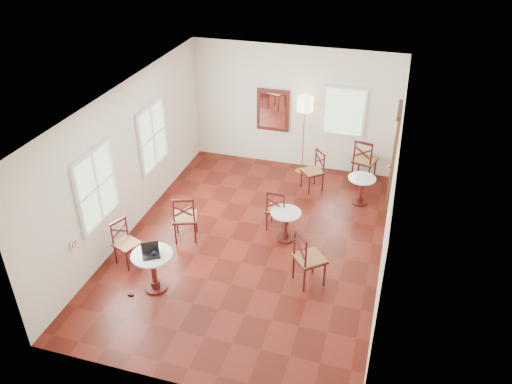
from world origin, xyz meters
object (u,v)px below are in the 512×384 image
cafe_table_mid (286,222)px  floor_lamp (305,109)px  cafe_table_back (361,187)px  chair_near_a (185,217)px  chair_mid_b (308,258)px  power_adapter (131,295)px  cafe_table_near (153,267)px  navy_mug (154,254)px  chair_back_b (313,171)px  laptop (151,252)px  chair_near_b (126,243)px  chair_mid_a (277,209)px  water_glass (156,247)px  mouse (158,257)px  chair_back_a (364,160)px

cafe_table_mid → floor_lamp: floor_lamp is taller
cafe_table_mid → cafe_table_back: bearing=54.7°
chair_near_a → chair_mid_b: size_ratio=0.96×
chair_mid_b → power_adapter: 3.14m
cafe_table_near → cafe_table_mid: bearing=48.2°
power_adapter → navy_mug: bearing=34.2°
cafe_table_mid → floor_lamp: (-0.27, 2.84, 1.25)m
floor_lamp → navy_mug: 5.22m
chair_back_b → navy_mug: bearing=-65.9°
chair_back_b → navy_mug: chair_back_b is taller
cafe_table_near → laptop: 0.34m
chair_near_b → chair_mid_b: bearing=-61.6°
chair_near_a → chair_mid_a: 1.86m
chair_near_a → navy_mug: bearing=75.3°
chair_mid_a → chair_back_b: chair_back_b is taller
chair_near_b → chair_back_b: chair_back_b is taller
chair_mid_b → chair_near_a: bearing=36.4°
cafe_table_near → floor_lamp: bearing=72.2°
floor_lamp → power_adapter: bearing=-110.1°
cafe_table_near → chair_near_b: bearing=147.4°
chair_near_b → navy_mug: chair_near_b is taller
cafe_table_near → water_glass: (0.01, 0.14, 0.34)m
chair_near_a → chair_mid_b: chair_mid_b is taller
chair_near_b → mouse: size_ratio=8.10×
chair_near_b → chair_mid_a: chair_mid_a is taller
cafe_table_back → chair_back_b: bearing=164.4°
floor_lamp → chair_mid_b: bearing=-76.7°
chair_back_a → water_glass: bearing=73.0°
chair_mid_b → chair_back_a: 4.00m
floor_lamp → laptop: bearing=-107.8°
chair_near_a → chair_mid_a: (1.65, 0.86, -0.05)m
mouse → floor_lamp: bearing=56.4°
chair_near_b → water_glass: size_ratio=8.55×
cafe_table_mid → water_glass: 2.68m
floor_lamp → water_glass: floor_lamp is taller
water_glass → cafe_table_back: bearing=50.2°
chair_mid_a → chair_back_b: (0.40, 1.79, 0.01)m
chair_near_b → mouse: bearing=-99.4°
chair_mid_a → cafe_table_near: bearing=58.4°
chair_back_a → laptop: (-3.06, -4.89, 0.26)m
cafe_table_near → chair_near_a: bearing=92.2°
cafe_table_mid → chair_back_a: (1.22, 2.82, 0.15)m
chair_back_a → navy_mug: bearing=74.4°
chair_mid_b → water_glass: bearing=66.7°
navy_mug → water_glass: size_ratio=1.08×
chair_near_a → floor_lamp: size_ratio=0.53×
chair_back_a → power_adapter: size_ratio=12.09×
cafe_table_back → chair_near_b: (-3.91, -3.33, 0.05)m
chair_near_a → laptop: size_ratio=2.73×
chair_near_a → chair_back_a: chair_back_a is taller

